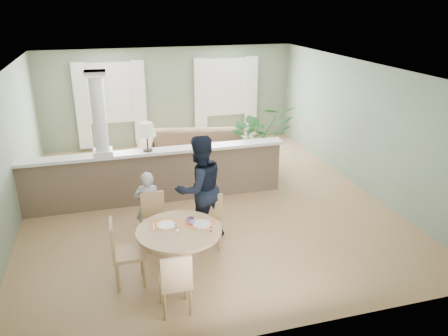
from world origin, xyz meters
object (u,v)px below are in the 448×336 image
object	(u,v)px
chair_near	(176,281)
man_person	(200,188)
sofa	(198,149)
chair_far_man	(211,218)
chair_side	(123,250)
child_person	(148,206)
houseplant	(260,138)
chair_far_boy	(155,217)
dining_table	(180,238)

from	to	relation	value
chair_near	man_person	size ratio (longest dim) A/B	0.50
sofa	chair_far_man	world-z (taller)	chair_far_man
chair_near	chair_side	size ratio (longest dim) A/B	0.91
chair_near	child_person	size ratio (longest dim) A/B	0.75
houseplant	child_person	world-z (taller)	houseplant
houseplant	man_person	bearing A→B (deg)	-127.56
child_person	man_person	distance (m)	0.93
child_person	chair_far_boy	bearing A→B (deg)	114.92
chair_far_boy	man_person	xyz separation A→B (m)	(0.78, 0.03, 0.42)
sofa	houseplant	bearing A→B (deg)	-19.03
sofa	chair_side	xyz separation A→B (m)	(-2.08, -4.49, 0.14)
dining_table	chair_far_boy	size ratio (longest dim) A/B	1.37
dining_table	chair_near	bearing A→B (deg)	-103.85
houseplant	chair_far_boy	distance (m)	3.92
sofa	dining_table	world-z (taller)	dining_table
chair_side	chair_far_man	bearing A→B (deg)	-62.98
chair_near	chair_side	bearing A→B (deg)	-54.28
dining_table	chair_far_man	xyz separation A→B (m)	(0.65, 0.72, -0.12)
dining_table	chair_far_man	distance (m)	0.98
houseplant	chair_far_man	bearing A→B (deg)	-123.23
sofa	houseplant	distance (m)	1.60
chair_far_man	man_person	xyz separation A→B (m)	(-0.12, 0.27, 0.44)
sofa	chair_far_boy	distance (m)	3.81
sofa	child_person	bearing A→B (deg)	-103.24
chair_near	man_person	world-z (taller)	man_person
sofa	chair_side	distance (m)	4.95
dining_table	man_person	world-z (taller)	man_person
sofa	dining_table	size ratio (longest dim) A/B	2.31
sofa	chair_far_boy	bearing A→B (deg)	-100.80
houseplant	child_person	size ratio (longest dim) A/B	1.35
dining_table	child_person	distance (m)	1.23
sofa	chair_near	world-z (taller)	chair_near
houseplant	man_person	distance (m)	3.36
chair_far_boy	chair_far_man	world-z (taller)	chair_far_boy
sofa	chair_far_boy	world-z (taller)	chair_far_boy
chair_near	child_person	xyz separation A→B (m)	(-0.11, 2.06, 0.11)
houseplant	chair_side	size ratio (longest dim) A/B	1.65
chair_far_man	man_person	world-z (taller)	man_person
chair_far_boy	man_person	bearing A→B (deg)	-1.90
sofa	child_person	size ratio (longest dim) A/B	2.33
houseplant	chair_near	world-z (taller)	houseplant
dining_table	man_person	bearing A→B (deg)	61.95
chair_far_boy	child_person	size ratio (longest dim) A/B	0.74
sofa	man_person	bearing A→B (deg)	-89.29
houseplant	chair_far_man	world-z (taller)	houseplant
dining_table	chair_far_boy	world-z (taller)	chair_far_boy
chair_far_man	man_person	distance (m)	0.53
dining_table	chair_near	size ratio (longest dim) A/B	1.35
chair_near	chair_side	world-z (taller)	chair_side
chair_far_boy	chair_side	xyz separation A→B (m)	(-0.57, -0.99, 0.05)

